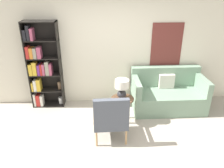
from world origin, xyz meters
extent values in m
plane|color=#B2A899|center=(0.00, 0.00, 0.00)|extent=(14.00, 14.00, 0.00)
cube|color=silver|center=(0.00, 2.03, 1.35)|extent=(6.40, 0.06, 2.70)
cube|color=brown|center=(1.46, 1.99, 1.42)|extent=(0.73, 0.02, 1.03)
cube|color=black|center=(-1.74, 1.85, 1.01)|extent=(0.02, 0.30, 2.02)
cube|color=black|center=(-1.02, 1.85, 1.01)|extent=(0.02, 0.30, 2.02)
cube|color=black|center=(-1.38, 1.85, 2.01)|extent=(0.74, 0.30, 0.02)
cube|color=black|center=(-1.38, 1.85, 0.01)|extent=(0.74, 0.30, 0.02)
cube|color=black|center=(-1.38, 2.00, 1.01)|extent=(0.74, 0.01, 2.02)
cube|color=black|center=(-1.38, 1.85, 0.41)|extent=(0.74, 0.30, 0.02)
cube|color=silver|center=(-1.70, 1.83, 0.18)|extent=(0.05, 0.25, 0.32)
cube|color=red|center=(-1.62, 1.81, 0.16)|extent=(0.08, 0.20, 0.28)
cube|color=silver|center=(-1.54, 1.80, 0.15)|extent=(0.06, 0.17, 0.27)
cylinder|color=white|center=(-1.10, 1.85, 0.10)|extent=(0.10, 0.10, 0.17)
cube|color=black|center=(-1.38, 1.85, 0.81)|extent=(0.74, 0.30, 0.02)
cube|color=gold|center=(-1.70, 1.80, 0.53)|extent=(0.04, 0.18, 0.21)
cube|color=silver|center=(-1.64, 1.80, 0.56)|extent=(0.07, 0.18, 0.27)
cube|color=gold|center=(-1.56, 1.81, 0.57)|extent=(0.09, 0.20, 0.29)
cylinder|color=#8C6B4C|center=(-1.09, 1.85, 0.51)|extent=(0.09, 0.09, 0.18)
cube|color=black|center=(-1.38, 1.85, 1.21)|extent=(0.74, 0.30, 0.02)
cube|color=gold|center=(-1.68, 1.83, 0.95)|extent=(0.08, 0.25, 0.26)
cube|color=gold|center=(-1.59, 1.80, 0.97)|extent=(0.09, 0.18, 0.31)
cube|color=#7A338C|center=(-1.51, 1.83, 0.94)|extent=(0.05, 0.24, 0.24)
cube|color=red|center=(-1.45, 1.82, 0.95)|extent=(0.04, 0.22, 0.25)
cube|color=#B24C6B|center=(-1.39, 1.83, 0.95)|extent=(0.06, 0.24, 0.26)
cube|color=gray|center=(-1.31, 1.80, 0.98)|extent=(0.08, 0.18, 0.32)
cube|color=#B24C6B|center=(-1.24, 1.81, 0.95)|extent=(0.05, 0.19, 0.26)
cube|color=black|center=(-1.38, 1.85, 1.61)|extent=(0.74, 0.30, 0.02)
cube|color=red|center=(-1.69, 1.81, 1.35)|extent=(0.07, 0.20, 0.27)
cube|color=orange|center=(-1.61, 1.82, 1.34)|extent=(0.07, 0.22, 0.24)
cube|color=gray|center=(-1.53, 1.81, 1.34)|extent=(0.07, 0.21, 0.23)
cube|color=#B24C6B|center=(-1.44, 1.80, 1.35)|extent=(0.08, 0.18, 0.26)
cube|color=black|center=(-1.69, 1.81, 1.73)|extent=(0.06, 0.20, 0.23)
cube|color=black|center=(-1.62, 1.81, 1.78)|extent=(0.06, 0.21, 0.32)
cube|color=#B24C6B|center=(-1.54, 1.81, 1.75)|extent=(0.06, 0.20, 0.26)
cylinder|color=tan|center=(0.32, 0.78, 0.16)|extent=(0.04, 0.04, 0.32)
cylinder|color=tan|center=(-0.22, 0.77, 0.16)|extent=(0.04, 0.04, 0.32)
cylinder|color=tan|center=(0.33, 0.26, 0.16)|extent=(0.04, 0.04, 0.32)
cylinder|color=tan|center=(-0.21, 0.24, 0.16)|extent=(0.04, 0.04, 0.32)
cube|color=#4C515B|center=(0.05, 0.51, 0.36)|extent=(0.64, 0.62, 0.08)
cube|color=#4C515B|center=(0.06, 0.26, 0.68)|extent=(0.63, 0.11, 0.55)
cube|color=tan|center=(0.35, 0.52, 0.50)|extent=(0.06, 0.54, 0.04)
cube|color=tan|center=(-0.24, 0.51, 0.50)|extent=(0.06, 0.54, 0.04)
cube|color=gray|center=(1.46, 1.50, 0.22)|extent=(1.65, 0.90, 0.45)
cube|color=gray|center=(1.46, 1.85, 0.69)|extent=(1.65, 0.20, 0.49)
cube|color=gray|center=(0.70, 1.50, 0.62)|extent=(0.12, 0.90, 0.34)
cube|color=gray|center=(2.23, 1.50, 0.62)|extent=(0.12, 0.90, 0.34)
cube|color=beige|center=(1.46, 1.70, 0.62)|extent=(0.36, 0.12, 0.34)
cylinder|color=brown|center=(0.33, 1.00, 0.56)|extent=(0.48, 0.48, 0.02)
cylinder|color=brown|center=(0.33, 1.14, 0.27)|extent=(0.03, 0.03, 0.54)
cylinder|color=brown|center=(0.21, 0.93, 0.27)|extent=(0.03, 0.03, 0.54)
cylinder|color=brown|center=(0.46, 0.93, 0.27)|extent=(0.03, 0.03, 0.54)
ellipsoid|color=#2D2D33|center=(0.32, 1.02, 0.66)|extent=(0.19, 0.19, 0.18)
cylinder|color=tan|center=(0.32, 1.02, 0.78)|extent=(0.02, 0.02, 0.06)
cylinder|color=white|center=(0.32, 1.02, 0.89)|extent=(0.29, 0.29, 0.17)
camera|label=1|loc=(-0.13, -2.96, 2.72)|focal=35.00mm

